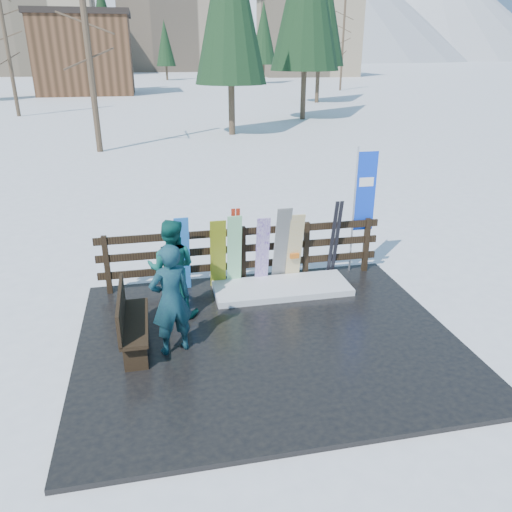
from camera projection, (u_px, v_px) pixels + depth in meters
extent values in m
plane|color=white|center=(268.00, 341.00, 8.10)|extent=(700.00, 700.00, 0.00)
cube|color=black|center=(268.00, 339.00, 8.09)|extent=(6.00, 5.00, 0.08)
cube|color=black|center=(107.00, 265.00, 9.36)|extent=(0.10, 0.10, 1.15)
cube|color=black|center=(177.00, 260.00, 9.60)|extent=(0.10, 0.10, 1.15)
cube|color=black|center=(243.00, 254.00, 9.85)|extent=(0.10, 0.10, 1.15)
cube|color=black|center=(306.00, 250.00, 10.10)|extent=(0.10, 0.10, 1.15)
cube|color=black|center=(366.00, 245.00, 10.34)|extent=(0.10, 0.10, 1.15)
cube|color=black|center=(243.00, 265.00, 9.94)|extent=(5.60, 0.05, 0.14)
cube|color=black|center=(243.00, 249.00, 9.80)|extent=(5.60, 0.05, 0.14)
cube|color=black|center=(243.00, 232.00, 9.67)|extent=(5.60, 0.05, 0.14)
cube|color=white|center=(282.00, 288.00, 9.62)|extent=(2.61, 1.00, 0.12)
cube|color=black|center=(135.00, 323.00, 7.61)|extent=(0.40, 1.50, 0.06)
cube|color=black|center=(136.00, 357.00, 7.16)|extent=(0.34, 0.06, 0.45)
cube|color=black|center=(137.00, 317.00, 8.24)|extent=(0.34, 0.06, 0.45)
cube|color=black|center=(121.00, 308.00, 7.48)|extent=(0.05, 1.50, 0.50)
cube|color=blue|center=(183.00, 254.00, 9.35)|extent=(0.27, 0.30, 1.52)
cube|color=white|center=(234.00, 251.00, 9.55)|extent=(0.28, 0.27, 1.49)
cube|color=#ECF61A|center=(218.00, 254.00, 9.50)|extent=(0.30, 0.28, 1.42)
cube|color=white|center=(262.00, 251.00, 9.67)|extent=(0.26, 0.27, 1.41)
cube|color=black|center=(282.00, 245.00, 9.70)|extent=(0.29, 0.44, 1.60)
cube|color=white|center=(295.00, 248.00, 9.78)|extent=(0.29, 0.36, 1.45)
cube|color=#B32916|center=(233.00, 247.00, 9.59)|extent=(0.07, 0.22, 1.60)
cube|color=#B32916|center=(238.00, 247.00, 9.60)|extent=(0.08, 0.22, 1.60)
cube|color=black|center=(332.00, 239.00, 9.96)|extent=(0.08, 0.33, 1.64)
cube|color=black|center=(337.00, 239.00, 9.98)|extent=(0.08, 0.33, 1.64)
cylinder|color=silver|center=(354.00, 212.00, 10.05)|extent=(0.04, 0.04, 2.60)
cube|color=blue|center=(365.00, 192.00, 9.94)|extent=(0.42, 0.02, 1.60)
imported|color=#174D4D|center=(171.00, 300.00, 7.39)|extent=(0.74, 0.60, 1.75)
imported|color=#10554C|center=(172.00, 268.00, 8.47)|extent=(0.99, 0.86, 1.74)
cube|color=tan|center=(38.00, 28.00, 100.22)|extent=(22.00, 14.00, 18.00)
cube|color=gray|center=(173.00, 24.00, 122.89)|extent=(26.00, 16.00, 22.00)
cube|color=tan|center=(308.00, 38.00, 97.23)|extent=(18.00, 12.00, 14.00)
cube|color=brown|center=(85.00, 56.00, 54.92)|extent=(10.00, 8.00, 8.00)
cube|color=black|center=(80.00, 13.00, 53.29)|extent=(10.50, 8.40, 0.60)
cylinder|color=#382B1E|center=(86.00, 33.00, 21.72)|extent=(0.28, 0.28, 10.28)
cone|color=black|center=(230.00, 30.00, 26.53)|extent=(3.96, 3.96, 10.99)
cone|color=black|center=(306.00, 18.00, 32.74)|extent=(4.65, 4.65, 12.91)
cylinder|color=#382B1E|center=(6.00, 44.00, 34.96)|extent=(0.28, 0.28, 9.88)
cone|color=black|center=(320.00, 28.00, 44.57)|extent=(4.63, 4.63, 12.85)
cylinder|color=#382B1E|center=(343.00, 46.00, 60.16)|extent=(0.28, 0.28, 10.30)
cone|color=black|center=(105.00, 40.00, 59.16)|extent=(4.15, 4.15, 11.54)
cone|color=black|center=(264.00, 45.00, 74.33)|extent=(3.90, 3.90, 10.82)
cone|color=black|center=(166.00, 52.00, 83.81)|extent=(3.23, 3.23, 8.98)
cone|color=white|center=(421.00, 2.00, 328.00)|extent=(180.00, 180.00, 70.00)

